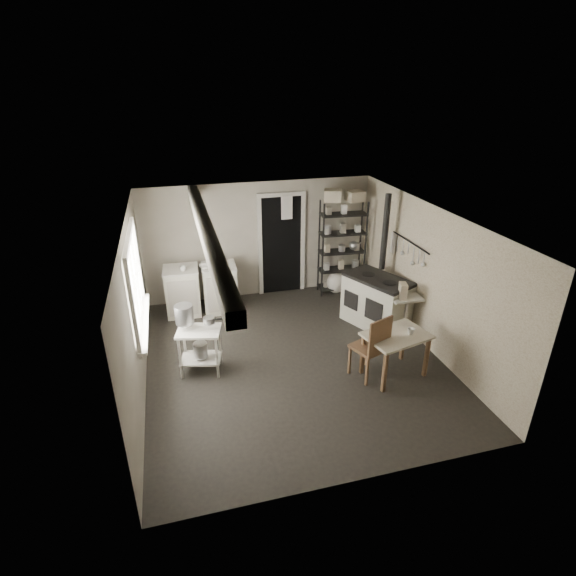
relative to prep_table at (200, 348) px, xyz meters
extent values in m
plane|color=black|center=(1.43, -0.04, -0.40)|extent=(5.00, 5.00, 0.00)
plane|color=silver|center=(1.43, -0.04, 1.90)|extent=(5.00, 5.00, 0.00)
cube|color=#A29B8A|center=(1.43, 2.46, 0.75)|extent=(4.50, 0.02, 2.30)
cube|color=#A29B8A|center=(1.43, -2.54, 0.75)|extent=(4.50, 0.02, 2.30)
cube|color=#A29B8A|center=(-0.82, -0.04, 0.75)|extent=(0.02, 5.00, 2.30)
cube|color=#A29B8A|center=(3.68, -0.04, 0.75)|extent=(0.02, 5.00, 2.30)
cylinder|color=#BBBBBE|center=(-0.18, 0.11, 0.54)|extent=(0.33, 0.33, 0.29)
cylinder|color=#BBBBBE|center=(0.16, 0.00, 0.45)|extent=(0.18, 0.18, 0.09)
cylinder|color=#BBBBBE|center=(0.00, -0.02, -0.02)|extent=(0.25, 0.25, 0.23)
imported|color=silver|center=(0.29, 1.90, 0.55)|extent=(0.27, 0.27, 0.07)
imported|color=silver|center=(-0.10, 1.85, 0.56)|extent=(0.12, 0.12, 0.09)
imported|color=silver|center=(2.70, 2.09, 0.96)|extent=(0.08, 0.09, 0.17)
cube|color=beige|center=(2.81, 2.14, 1.61)|extent=(0.40, 0.38, 0.22)
cube|color=beige|center=(3.23, 2.05, 1.59)|extent=(0.33, 0.31, 0.19)
cube|color=beige|center=(3.28, 0.01, 0.61)|extent=(0.15, 0.20, 0.27)
imported|color=silver|center=(2.95, -0.88, 0.41)|extent=(0.11, 0.11, 0.10)
ellipsoid|color=silver|center=(2.94, 2.07, -0.16)|extent=(0.45, 0.40, 0.47)
cylinder|color=silver|center=(3.02, 0.04, -0.33)|extent=(0.15, 0.15, 0.14)
camera|label=1|loc=(-0.21, -5.82, 3.63)|focal=28.00mm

